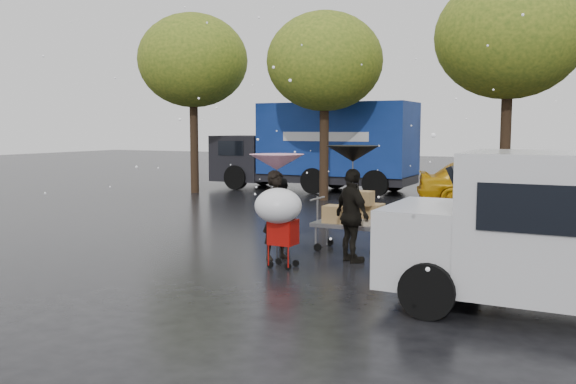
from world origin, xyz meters
The scene contains 13 objects.
ground centered at (0.00, 0.00, 0.00)m, with size 90.00×90.00×0.00m, color black.
person_pink centered at (-0.46, 0.68, 0.86)m, with size 0.63×0.41×1.72m, color black.
person_middle centered at (-1.03, 1.95, 0.73)m, with size 0.71×0.55×1.46m, color black.
person_black centered at (0.94, 1.06, 0.89)m, with size 1.04×0.43×1.77m, color black.
umbrella_pink centered at (-0.46, 0.68, 1.87)m, with size 1.05×1.05×2.03m.
umbrella_black centered at (0.94, 1.06, 2.04)m, with size 0.99×0.99×2.20m.
vendor_cart centered at (0.63, 2.01, 0.73)m, with size 1.52×0.80×1.27m.
shopping_cart centered at (-0.03, -0.06, 1.06)m, with size 0.84×0.84×1.46m.
blue_truck centered at (-5.02, 12.88, 1.76)m, with size 8.30×2.60×3.50m.
box_ground_near centered at (2.30, 0.63, 0.20)m, with size 0.45×0.36×0.41m, color olive.
box_ground_far centered at (3.02, 1.16, 0.19)m, with size 0.48×0.37×0.37m, color olive.
yellow_taxi centered at (1.84, 11.15, 0.77)m, with size 1.81×4.50×1.53m, color #D99A0B.
tree_row centered at (-0.47, 10.00, 5.02)m, with size 21.60×4.40×7.12m.
Camera 1 is at (4.94, -9.57, 2.52)m, focal length 38.00 mm.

